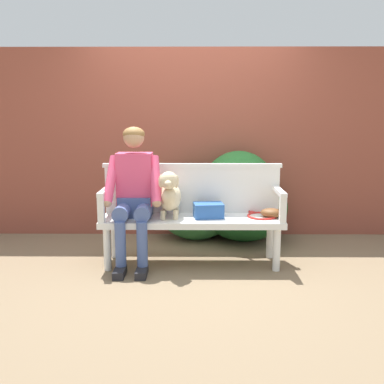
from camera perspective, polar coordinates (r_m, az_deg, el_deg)
The scene contains 14 objects.
ground_plane at distance 4.40m, azimuth 0.00°, elevation -9.25°, with size 40.00×40.00×0.00m, color #7A664C.
brick_garden_fence at distance 5.37m, azimuth 0.11°, elevation 6.39°, with size 8.00×0.30×2.21m, color brown.
hedge_bush_mid_right at distance 5.10m, azimuth 6.05°, elevation -0.49°, with size 0.92×0.91×1.04m, color #286B2D.
hedge_bush_mid_left at distance 5.12m, azimuth 6.77°, elevation -1.94°, with size 1.00×0.98×0.78m, color #194C1E.
hedge_bush_far_left at distance 5.08m, azimuth 0.55°, elevation -1.29°, with size 0.97×0.65×0.90m, color #337538.
garden_bench at distance 4.28m, azimuth 0.00°, elevation -4.10°, with size 1.75×0.50×0.47m.
bench_backrest at distance 4.43m, azimuth 0.02°, elevation 0.56°, with size 1.79×0.06×0.50m.
bench_armrest_left_end at distance 4.23m, azimuth -11.44°, elevation -0.85°, with size 0.06×0.50×0.28m.
bench_armrest_right_end at distance 4.21m, azimuth 11.45°, elevation -0.88°, with size 0.06×0.50×0.28m.
person_seated at distance 4.24m, azimuth -7.55°, elevation 0.23°, with size 0.56×0.65×1.34m.
dog_on_bench at distance 4.19m, azimuth -2.95°, elevation -0.30°, with size 0.22×0.47×0.47m.
tennis_racket at distance 4.36m, azimuth 8.87°, elevation -3.01°, with size 0.41×0.57×0.03m.
baseball_glove at distance 4.31m, azimuth 10.34°, elevation -2.70°, with size 0.22×0.17×0.09m, color brown.
sports_bag at distance 4.25m, azimuth 2.14°, elevation -2.39°, with size 0.28×0.20×0.14m, color #2856A3.
Camera 1 is at (0.03, -4.14, 1.48)m, focal length 41.01 mm.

